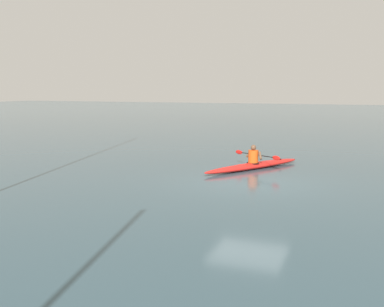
% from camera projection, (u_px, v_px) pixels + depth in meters
% --- Properties ---
extents(ground_plane, '(160.00, 160.00, 0.00)m').
position_uv_depth(ground_plane, '(250.00, 183.00, 15.05)').
color(ground_plane, '#334C56').
extents(kayak, '(3.05, 4.75, 0.25)m').
position_uv_depth(kayak, '(254.00, 166.00, 17.78)').
color(kayak, red).
rests_on(kayak, ground).
extents(kayaker, '(2.11, 1.24, 0.71)m').
position_uv_depth(kayaker, '(254.00, 155.00, 17.72)').
color(kayaker, '#E04C14').
rests_on(kayaker, kayak).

